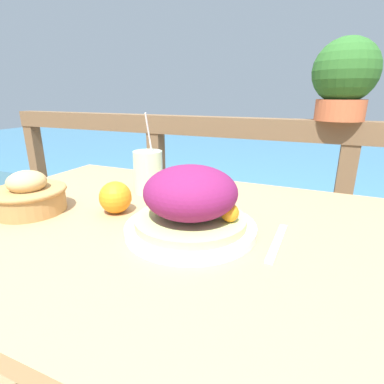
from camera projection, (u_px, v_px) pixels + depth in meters
patio_table at (158, 257)px, 0.77m from camera, size 1.18×0.84×0.77m
railing_fence at (239, 175)px, 1.44m from camera, size 2.80×0.08×0.97m
sea_backdrop at (289, 169)px, 3.78m from camera, size 12.00×4.00×0.35m
salad_plate at (191, 205)px, 0.66m from camera, size 0.29×0.29×0.15m
drink_glass at (148, 172)px, 0.93m from camera, size 0.09×0.09×0.25m
bread_basket at (29, 195)px, 0.78m from camera, size 0.19×0.19×0.11m
potted_plant at (345, 77)px, 1.15m from camera, size 0.24×0.24×0.31m
fork at (277, 243)px, 0.62m from camera, size 0.02×0.18×0.00m
orange_near_basket at (115, 197)px, 0.78m from camera, size 0.08×0.08×0.08m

